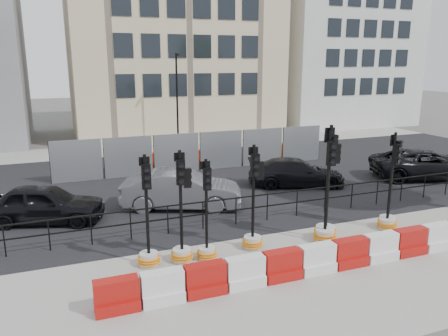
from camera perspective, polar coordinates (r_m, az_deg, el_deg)
name	(u,v)px	position (r m, az deg, el deg)	size (l,w,h in m)	color
ground	(283,233)	(14.75, 7.73, -8.35)	(120.00, 120.00, 0.00)	#51514C
sidewalk_near	(337,272)	(12.45, 14.52, -13.01)	(40.00, 6.00, 0.02)	gray
road	(212,180)	(20.82, -1.51, -1.56)	(40.00, 14.00, 0.03)	black
sidewalk_far	(167,146)	(29.24, -7.44, 2.82)	(40.00, 4.00, 0.02)	gray
building_cream	(170,14)	(35.18, -7.04, 19.38)	(15.00, 10.06, 18.00)	beige
building_white	(337,32)	(41.44, 14.50, 16.82)	(12.00, 9.06, 16.00)	silver
kerb_railing	(267,202)	(15.51, 5.69, -4.47)	(18.00, 0.04, 1.00)	black
heras_fencing	(204,154)	(23.48, -2.57, 1.81)	(14.33, 1.72, 2.00)	#979A9F
lamp_post_far	(177,99)	(27.95, -6.13, 9.00)	(0.12, 0.56, 6.00)	black
barrier_row	(333,257)	(12.44, 14.08, -11.18)	(12.55, 0.50, 0.80)	#B1190E
traffic_signal_a	(148,244)	(12.32, -9.84, -9.75)	(0.62, 0.62, 3.16)	silver
traffic_signal_b	(182,236)	(12.39, -5.50, -8.87)	(0.64, 0.64, 3.23)	silver
traffic_signal_c	(207,239)	(12.55, -2.26, -9.31)	(0.58, 0.58, 2.95)	silver
traffic_signal_d	(253,225)	(13.20, 3.84, -7.41)	(0.63, 0.63, 3.20)	silver
traffic_signal_e	(326,220)	(13.97, 13.14, -6.69)	(0.69, 0.69, 3.52)	silver
traffic_signal_f	(327,213)	(14.16, 13.29, -5.78)	(0.72, 0.72, 3.67)	silver
traffic_signal_g	(389,209)	(15.81, 20.74, -5.00)	(0.65, 0.65, 3.29)	silver
traffic_signal_h	(388,211)	(15.64, 20.67, -5.28)	(0.63, 0.63, 3.19)	silver
car_a	(44,204)	(16.49, -22.41, -4.34)	(4.37, 2.82, 1.38)	black
car_b	(182,190)	(16.79, -5.57, -2.82)	(4.80, 3.11, 1.49)	#56565C
car_c	(296,173)	(19.99, 9.41, -0.58)	(4.66, 3.14, 1.25)	black
car_d	(427,164)	(23.09, 24.97, 0.47)	(5.67, 4.02, 1.43)	black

